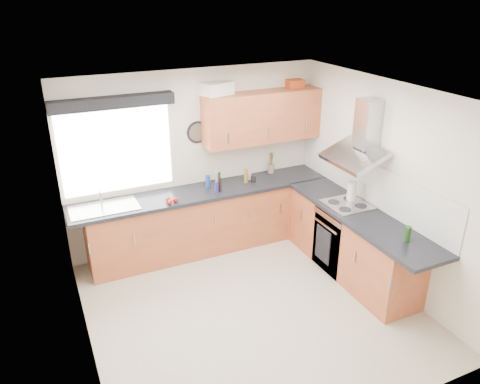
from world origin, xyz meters
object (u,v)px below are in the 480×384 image
extractor_hood (360,139)px  washing_machine (162,232)px  oven (344,238)px  upper_cabinets (262,117)px

extractor_hood → washing_machine: (-2.22, 1.22, -1.37)m
oven → washing_machine: bearing=150.1°
extractor_hood → washing_machine: extractor_hood is taller
washing_machine → extractor_hood: bearing=-35.6°
oven → upper_cabinets: size_ratio=0.50×
washing_machine → oven: bearing=-36.7°
upper_cabinets → oven: bearing=-67.5°
extractor_hood → upper_cabinets: bearing=116.1°
oven → washing_machine: (-2.12, 1.22, -0.02)m
extractor_hood → upper_cabinets: size_ratio=0.46×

